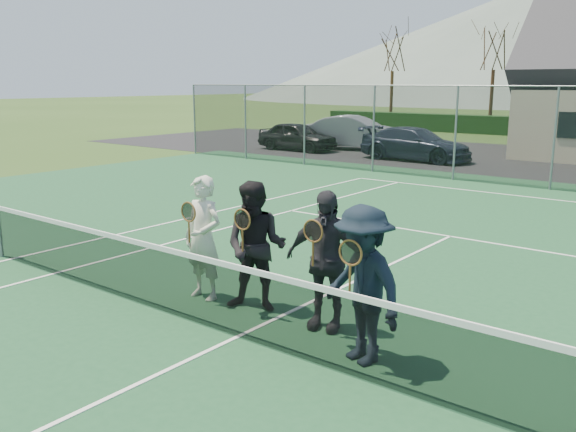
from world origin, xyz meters
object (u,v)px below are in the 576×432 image
object	(u,v)px
player_a	(203,238)
car_a	(297,136)
tennis_net	(236,298)
player_b	(256,247)
player_c	(325,260)
car_c	(416,144)
player_d	(363,285)
car_b	(355,133)

from	to	relation	value
player_a	car_a	bearing A→B (deg)	123.40
tennis_net	car_a	bearing A→B (deg)	125.29
player_b	player_c	bearing A→B (deg)	3.06
car_c	player_d	world-z (taller)	player_d
player_a	player_b	distance (m)	0.92
tennis_net	player_c	size ratio (longest dim) A/B	6.49
car_b	player_a	xyz separation A→B (m)	(9.04, -18.57, 0.13)
player_d	car_c	bearing A→B (deg)	114.76
player_a	player_d	bearing A→B (deg)	-7.21
player_a	player_c	size ratio (longest dim) A/B	1.00
car_c	player_b	bearing A→B (deg)	-158.97
tennis_net	player_d	size ratio (longest dim) A/B	6.49
car_a	player_d	bearing A→B (deg)	-139.99
tennis_net	car_c	bearing A→B (deg)	109.91
car_b	tennis_net	size ratio (longest dim) A/B	0.41
player_c	tennis_net	bearing A→B (deg)	-125.49
car_a	player_b	size ratio (longest dim) A/B	2.15
car_c	car_a	bearing A→B (deg)	91.51
car_a	car_c	distance (m)	6.01
tennis_net	player_c	distance (m)	1.21
car_b	car_c	distance (m)	4.52
player_b	player_d	world-z (taller)	same
car_a	car_b	world-z (taller)	car_b
player_a	car_c	bearing A→B (deg)	106.59
car_c	tennis_net	bearing A→B (deg)	-158.59
car_c	player_a	xyz separation A→B (m)	(4.95, -16.63, 0.26)
car_a	car_b	size ratio (longest dim) A/B	0.81
player_b	tennis_net	bearing A→B (deg)	-63.40
car_a	car_c	xyz separation A→B (m)	(6.01, 0.00, 0.01)
car_c	player_d	distance (m)	18.72
car_b	car_a	bearing A→B (deg)	121.61
car_c	player_c	bearing A→B (deg)	-155.57
player_d	player_b	bearing A→B (deg)	166.48
player_d	tennis_net	bearing A→B (deg)	-165.42
car_b	tennis_net	xyz separation A→B (m)	(10.39, -19.34, -0.25)
player_c	player_a	bearing A→B (deg)	-175.19
tennis_net	player_d	distance (m)	1.63
car_b	tennis_net	world-z (taller)	car_b
player_a	player_b	world-z (taller)	same
car_b	player_c	size ratio (longest dim) A/B	2.66
car_b	tennis_net	distance (m)	21.95
car_c	player_d	xyz separation A→B (m)	(7.84, -17.00, 0.26)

